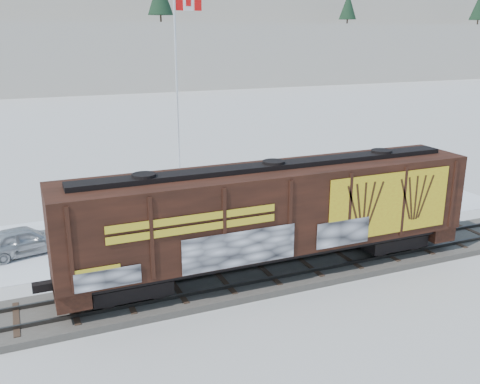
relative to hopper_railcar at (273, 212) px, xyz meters
name	(u,v)px	position (x,y,z in m)	size (l,w,h in m)	color
ground	(223,287)	(-2.24, 0.01, -3.01)	(500.00, 500.00, 0.00)	white
rail_track	(223,283)	(-2.24, 0.01, -2.86)	(50.00, 3.40, 0.43)	#59544C
parking_strip	(173,228)	(-2.24, 7.51, -3.00)	(40.00, 8.00, 0.03)	white
hillside	(30,17)	(-2.29, 139.80, 11.36)	(360.00, 110.00, 93.00)	white
hopper_railcar	(273,212)	(0.00, 0.00, 0.00)	(17.79, 3.06, 4.65)	black
flagpole	(179,116)	(0.78, 15.77, 1.79)	(2.30, 0.90, 12.73)	silver
car_silver	(23,240)	(-9.73, 6.87, -2.29)	(1.64, 4.07, 1.39)	#AEB1B6
car_white	(214,220)	(-0.44, 5.88, -2.23)	(1.59, 4.57, 1.51)	silver
car_dark	(247,209)	(1.81, 6.74, -2.19)	(2.21, 5.44, 1.58)	black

